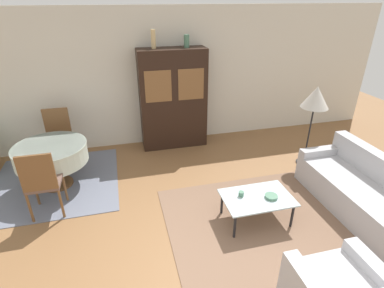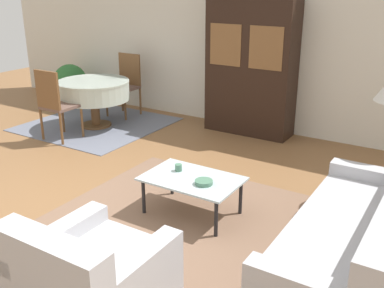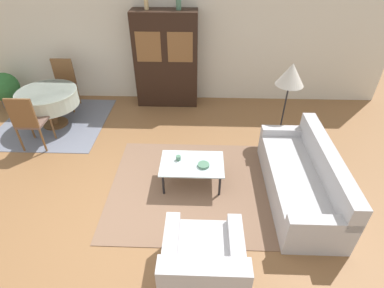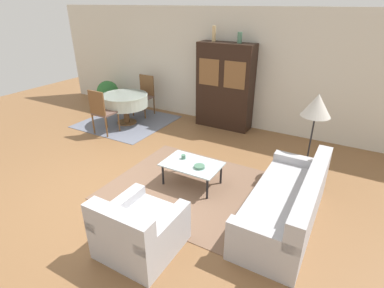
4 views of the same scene
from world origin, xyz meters
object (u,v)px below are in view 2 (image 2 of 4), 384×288
object	(u,v)px
coffee_table	(192,181)
cup	(178,168)
dining_chair_near	(55,101)
display_cabinet	(251,68)
dining_table	(94,91)
armchair	(90,280)
bowl	(204,182)
dining_chair_far	(126,81)
potted_plant	(70,82)
couch	(354,244)

from	to	relation	value
coffee_table	cup	xyz separation A→B (m)	(-0.21, 0.07, 0.07)
dining_chair_near	cup	distance (m)	2.72
display_cabinet	dining_table	distance (m)	2.46
armchair	bowl	distance (m)	1.54
coffee_table	bowl	distance (m)	0.19
dining_chair_far	coffee_table	bearing A→B (deg)	139.63
display_cabinet	potted_plant	xyz separation A→B (m)	(-3.51, -0.29, -0.56)
potted_plant	couch	bearing A→B (deg)	-24.08
dining_chair_far	potted_plant	bearing A→B (deg)	1.16
dining_chair_near	cup	size ratio (longest dim) A/B	14.44
couch	dining_chair_far	world-z (taller)	dining_chair_far
bowl	dining_table	bearing A→B (deg)	150.74
coffee_table	bowl	size ratio (longest dim) A/B	5.54
dining_table	cup	size ratio (longest dim) A/B	15.62
armchair	display_cabinet	xyz separation A→B (m)	(-0.81, 4.25, 0.69)
armchair	display_cabinet	world-z (taller)	display_cabinet
couch	coffee_table	xyz separation A→B (m)	(-1.60, 0.19, 0.06)
armchair	dining_table	distance (m)	4.40
couch	cup	size ratio (longest dim) A/B	28.97
display_cabinet	dining_chair_near	bearing A→B (deg)	-140.10
display_cabinet	potted_plant	world-z (taller)	display_cabinet
couch	dining_table	xyz separation A→B (m)	(-4.42, 1.81, 0.29)
coffee_table	potted_plant	distance (m)	4.77
coffee_table	dining_chair_near	distance (m)	2.95
dining_table	potted_plant	xyz separation A→B (m)	(-1.32, 0.76, -0.16)
armchair	potted_plant	distance (m)	5.86
couch	display_cabinet	world-z (taller)	display_cabinet
dining_table	bowl	world-z (taller)	dining_table
display_cabinet	cup	distance (m)	2.68
coffee_table	display_cabinet	size ratio (longest dim) A/B	0.48
couch	display_cabinet	bearing A→B (deg)	38.06
dining_table	potted_plant	distance (m)	1.53
armchair	coffee_table	world-z (taller)	armchair
dining_table	bowl	bearing A→B (deg)	-29.26
armchair	potted_plant	bearing A→B (deg)	137.42
armchair	bowl	size ratio (longest dim) A/B	5.31
armchair	cup	world-z (taller)	armchair
coffee_table	potted_plant	xyz separation A→B (m)	(-4.14, 2.37, 0.06)
dining_chair_near	bowl	xyz separation A→B (m)	(2.99, -0.89, -0.17)
dining_chair_near	cup	world-z (taller)	dining_chair_near
dining_chair_near	bowl	size ratio (longest dim) A/B	6.04
dining_table	potted_plant	world-z (taller)	potted_plant
dining_chair_near	potted_plant	world-z (taller)	dining_chair_near
couch	cup	world-z (taller)	couch
coffee_table	display_cabinet	bearing A→B (deg)	103.39
bowl	potted_plant	world-z (taller)	potted_plant
armchair	dining_table	bearing A→B (deg)	133.02
couch	potted_plant	bearing A→B (deg)	65.92
potted_plant	dining_table	bearing A→B (deg)	-29.82
coffee_table	potted_plant	world-z (taller)	potted_plant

